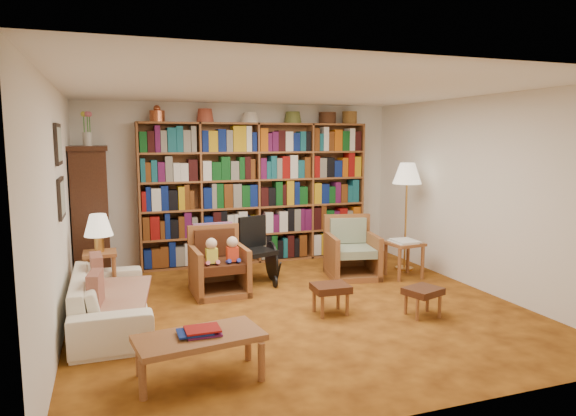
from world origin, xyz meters
name	(u,v)px	position (x,y,z in m)	size (l,w,h in m)	color
floor	(296,307)	(0.00, 0.00, 0.00)	(5.00, 5.00, 0.00)	#AE651A
ceiling	(297,89)	(0.00, 0.00, 2.50)	(5.00, 5.00, 0.00)	white
wall_back	(242,183)	(0.00, 2.50, 1.25)	(5.00, 5.00, 0.00)	white
wall_front	(423,243)	(0.00, -2.50, 1.25)	(5.00, 5.00, 0.00)	white
wall_left	(57,211)	(-2.50, 0.00, 1.25)	(5.00, 5.00, 0.00)	white
wall_right	(477,193)	(2.50, 0.00, 1.25)	(5.00, 5.00, 0.00)	white
bookshelf	(257,189)	(0.20, 2.33, 1.17)	(3.60, 0.30, 2.42)	#94562E
curio_cabinet	(91,213)	(-2.25, 2.00, 0.95)	(0.50, 0.95, 2.40)	#3A1F0F
framed_pictures	(60,171)	(-2.48, 0.30, 1.62)	(0.03, 0.52, 0.97)	black
sofa	(110,299)	(-2.05, 0.12, 0.28)	(0.75, 1.91, 0.56)	white
sofa_throw	(115,297)	(-2.00, 0.12, 0.30)	(0.68, 1.27, 0.04)	beige
cushion_left	(97,276)	(-2.18, 0.47, 0.45)	(0.12, 0.39, 0.39)	maroon
cushion_right	(96,294)	(-2.18, -0.23, 0.45)	(0.11, 0.36, 0.36)	maroon
side_table_lamp	(100,266)	(-2.15, 0.98, 0.44)	(0.38, 0.38, 0.61)	#94562E
table_lamp	(98,226)	(-2.15, 0.98, 0.92)	(0.34, 0.34, 0.46)	#C38E3E
armchair_leather	(218,265)	(-0.74, 0.90, 0.35)	(0.69, 0.74, 0.86)	#94562E
armchair_sage	(349,253)	(1.21, 1.07, 0.33)	(0.81, 0.83, 0.86)	#94562E
wheelchair	(255,253)	(-0.16, 1.19, 0.41)	(0.56, 0.72, 0.89)	black
floor_lamp	(407,178)	(2.15, 1.10, 1.38)	(0.43, 0.43, 1.60)	#C38E3E
side_table_papers	(404,248)	(1.90, 0.73, 0.42)	(0.50, 0.50, 0.54)	#94562E
footstool_a	(331,290)	(0.28, -0.35, 0.28)	(0.41, 0.36, 0.34)	#462412
footstool_b	(423,293)	(1.22, -0.75, 0.26)	(0.46, 0.43, 0.32)	#462412
coffee_table	(199,340)	(-1.37, -1.43, 0.33)	(1.08, 0.65, 0.43)	#94562E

